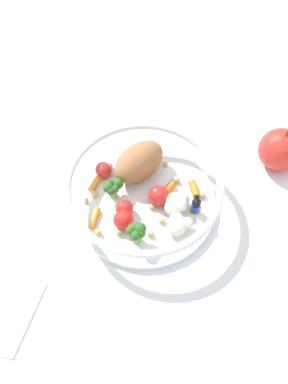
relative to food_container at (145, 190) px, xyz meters
name	(u,v)px	position (x,y,z in m)	size (l,w,h in m)	color
ground_plane	(148,216)	(-0.02, 0.02, -0.03)	(2.40, 2.40, 0.00)	white
food_container	(145,190)	(0.00, 0.00, 0.00)	(0.24, 0.24, 0.07)	white
loose_apple	(280,149)	(-0.13, -0.20, 0.00)	(0.07, 0.07, 0.08)	red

